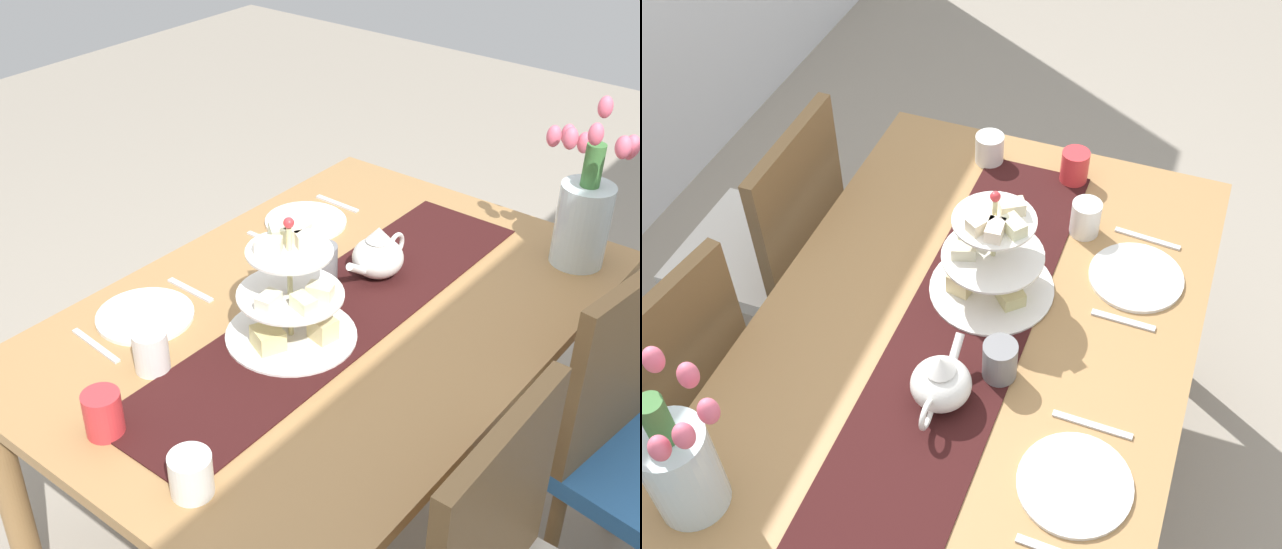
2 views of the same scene
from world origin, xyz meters
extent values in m
plane|color=gray|center=(0.00, 0.00, 0.00)|extent=(8.00, 8.00, 0.00)
cube|color=#A37747|center=(0.00, 0.00, 0.71)|extent=(1.47, 0.99, 0.03)
cylinder|color=#A37747|center=(0.67, -0.42, 0.35)|extent=(0.07, 0.07, 0.69)
cylinder|color=#A37747|center=(0.67, 0.42, 0.35)|extent=(0.07, 0.07, 0.69)
cylinder|color=brown|center=(-0.07, 0.95, 0.21)|extent=(0.04, 0.04, 0.41)
cylinder|color=brown|center=(-0.12, 0.59, 0.21)|extent=(0.04, 0.04, 0.41)
cylinder|color=brown|center=(-0.48, 0.64, 0.21)|extent=(0.04, 0.04, 0.41)
cube|color=#3370B7|center=(-0.27, 0.79, 0.43)|extent=(0.48, 0.48, 0.05)
cube|color=brown|center=(-0.30, 0.61, 0.69)|extent=(0.42, 0.10, 0.45)
cylinder|color=brown|center=(0.47, 0.98, 0.21)|extent=(0.04, 0.04, 0.41)
cylinder|color=brown|center=(0.11, 0.97, 0.21)|extent=(0.04, 0.04, 0.41)
cylinder|color=brown|center=(0.47, 0.62, 0.21)|extent=(0.04, 0.04, 0.41)
cylinder|color=brown|center=(0.11, 0.61, 0.21)|extent=(0.04, 0.04, 0.41)
cube|color=silver|center=(0.29, 0.79, 0.43)|extent=(0.42, 0.42, 0.05)
cube|color=brown|center=(0.29, 0.60, 0.69)|extent=(0.42, 0.04, 0.45)
cube|color=black|center=(0.00, 0.02, 0.73)|extent=(1.24, 0.29, 0.00)
cylinder|color=beige|center=(0.14, 0.00, 0.87)|extent=(0.01, 0.01, 0.28)
cylinder|color=white|center=(0.14, 0.00, 0.73)|extent=(0.30, 0.30, 0.01)
cylinder|color=white|center=(0.14, 0.00, 0.84)|extent=(0.24, 0.24, 0.01)
cylinder|color=white|center=(0.14, 0.00, 0.95)|extent=(0.19, 0.19, 0.01)
cube|color=#DED188|center=(0.21, -0.01, 0.76)|extent=(0.08, 0.09, 0.05)
cube|color=beige|center=(0.11, 0.07, 0.76)|extent=(0.06, 0.06, 0.05)
cube|color=#D1C987|center=(0.11, -0.06, 0.75)|extent=(0.08, 0.08, 0.04)
cube|color=silver|center=(0.21, 0.00, 0.86)|extent=(0.06, 0.04, 0.03)
cube|color=beige|center=(0.17, 0.06, 0.86)|extent=(0.05, 0.06, 0.03)
cube|color=beige|center=(0.11, 0.06, 0.86)|extent=(0.05, 0.06, 0.03)
cube|color=beige|center=(0.10, 0.02, 0.97)|extent=(0.07, 0.06, 0.03)
cube|color=#F4E1C5|center=(0.09, -0.02, 0.97)|extent=(0.06, 0.04, 0.03)
cube|color=beige|center=(0.12, -0.05, 0.97)|extent=(0.06, 0.07, 0.03)
cube|color=beige|center=(0.17, -0.03, 0.97)|extent=(0.06, 0.07, 0.03)
sphere|color=red|center=(0.14, 0.00, 1.02)|extent=(0.02, 0.02, 0.02)
ellipsoid|color=white|center=(-0.20, 0.00, 0.78)|extent=(0.13, 0.13, 0.10)
cone|color=white|center=(-0.20, 0.00, 0.85)|extent=(0.06, 0.06, 0.04)
cylinder|color=white|center=(-0.11, 0.00, 0.79)|extent=(0.07, 0.02, 0.06)
torus|color=white|center=(-0.28, 0.00, 0.78)|extent=(0.07, 0.01, 0.07)
cylinder|color=silver|center=(-0.58, 0.36, 0.83)|extent=(0.14, 0.14, 0.22)
cylinder|color=#3D7538|center=(-0.58, 0.36, 0.99)|extent=(0.05, 0.05, 0.12)
ellipsoid|color=#E5607A|center=(-0.53, 0.37, 1.10)|extent=(0.04, 0.04, 0.06)
ellipsoid|color=#E5607A|center=(-0.63, 0.31, 1.02)|extent=(0.04, 0.04, 0.06)
ellipsoid|color=#E5607A|center=(-0.61, 0.28, 1.04)|extent=(0.04, 0.04, 0.06)
ellipsoid|color=#E5607A|center=(-0.56, 0.26, 1.05)|extent=(0.04, 0.04, 0.06)
ellipsoid|color=#E5607A|center=(-0.52, 0.32, 1.07)|extent=(0.04, 0.04, 0.06)
cylinder|color=white|center=(0.60, 0.16, 0.77)|extent=(0.08, 0.08, 0.08)
cylinder|color=white|center=(-0.30, -0.32, 0.73)|extent=(0.23, 0.23, 0.01)
cube|color=silver|center=(-0.15, -0.32, 0.73)|extent=(0.02, 0.17, 0.01)
cylinder|color=white|center=(0.29, -0.32, 0.73)|extent=(0.23, 0.23, 0.01)
cube|color=silver|center=(0.15, -0.32, 0.73)|extent=(0.02, 0.15, 0.01)
cube|color=silver|center=(0.44, -0.32, 0.73)|extent=(0.03, 0.17, 0.01)
cylinder|color=slate|center=(-0.09, -0.10, 0.77)|extent=(0.08, 0.08, 0.09)
cylinder|color=white|center=(0.41, -0.16, 0.77)|extent=(0.08, 0.08, 0.09)
cylinder|color=red|center=(0.60, -0.08, 0.77)|extent=(0.08, 0.08, 0.09)
camera|label=1|loc=(1.29, 1.01, 1.86)|focal=46.98mm
camera|label=2|loc=(-1.10, -0.38, 2.15)|focal=44.98mm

